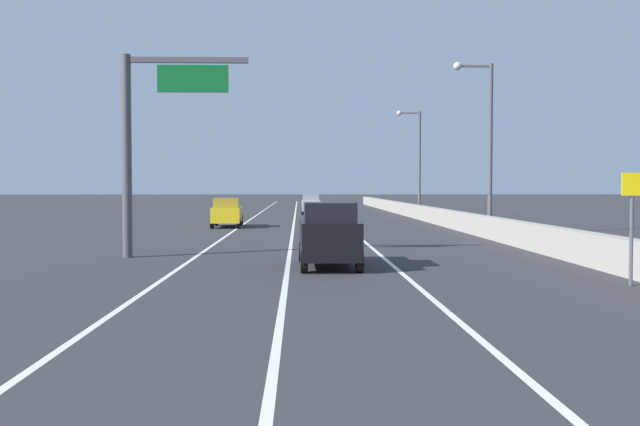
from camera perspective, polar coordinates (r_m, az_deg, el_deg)
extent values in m
plane|color=#2D2D30|center=(68.15, -0.32, -0.06)|extent=(320.00, 320.00, 0.00)
cube|color=silver|center=(59.26, -5.44, -0.40)|extent=(0.16, 130.00, 0.00)
cube|color=silver|center=(59.13, -2.05, -0.40)|extent=(0.16, 130.00, 0.00)
cube|color=silver|center=(59.22, 1.34, -0.40)|extent=(0.16, 130.00, 0.00)
cube|color=#9E998E|center=(45.18, 10.72, -0.54)|extent=(0.60, 120.00, 1.10)
cylinder|color=#47474C|center=(27.31, -15.23, 4.40)|extent=(0.36, 0.36, 7.50)
cube|color=#47474C|center=(27.25, -10.60, 11.95)|extent=(4.50, 0.20, 0.20)
cube|color=#0C5923|center=(26.99, -10.15, 10.55)|extent=(2.60, 0.10, 1.00)
cylinder|color=#4C4C51|center=(20.58, 23.68, -2.06)|extent=(0.10, 0.10, 2.40)
cube|color=yellow|center=(20.49, 23.79, 2.12)|extent=(0.60, 0.04, 0.60)
cylinder|color=#4C4C51|center=(39.21, 13.49, 4.94)|extent=(0.24, 0.24, 9.18)
cube|color=#4C4C51|center=(39.46, 12.26, 11.42)|extent=(1.80, 0.12, 0.12)
sphere|color=beige|center=(39.26, 10.96, 11.48)|extent=(0.44, 0.44, 0.44)
cylinder|color=#4C4C51|center=(62.99, 7.98, 3.91)|extent=(0.24, 0.24, 9.18)
cube|color=#4C4C51|center=(63.13, 7.18, 7.95)|extent=(1.80, 0.12, 0.12)
sphere|color=beige|center=(63.00, 6.37, 7.97)|extent=(0.44, 0.44, 0.44)
cube|color=#B7B7BC|center=(67.26, -0.75, 0.61)|extent=(1.72, 4.78, 0.98)
cube|color=gray|center=(66.76, -0.74, 1.28)|extent=(1.51, 2.15, 0.60)
cylinder|color=black|center=(69.20, -1.42, 0.25)|extent=(0.22, 0.68, 0.68)
cylinder|color=black|center=(69.22, -0.14, 0.25)|extent=(0.22, 0.68, 0.68)
cylinder|color=black|center=(65.33, -1.40, 0.14)|extent=(0.22, 0.68, 0.68)
cylinder|color=black|center=(65.36, -0.04, 0.14)|extent=(0.22, 0.68, 0.68)
cube|color=black|center=(23.39, 0.70, -2.04)|extent=(1.92, 4.39, 1.18)
cube|color=black|center=(22.91, 0.76, 0.10)|extent=(1.66, 1.99, 0.60)
cylinder|color=black|center=(25.13, -1.45, -3.11)|extent=(0.23, 0.68, 0.68)
cylinder|color=black|center=(25.22, 2.40, -3.09)|extent=(0.23, 0.68, 0.68)
cylinder|color=black|center=(21.69, -1.28, -3.95)|extent=(0.23, 0.68, 0.68)
cylinder|color=black|center=(21.79, 3.18, -3.92)|extent=(0.23, 0.68, 0.68)
cube|color=gold|center=(46.44, -7.46, -0.12)|extent=(1.98, 4.48, 0.94)
cube|color=olive|center=(45.98, -7.50, 0.82)|extent=(1.67, 2.04, 0.60)
cylinder|color=black|center=(48.27, -8.30, -0.60)|extent=(0.25, 0.69, 0.68)
cylinder|color=black|center=(48.17, -6.35, -0.60)|extent=(0.25, 0.69, 0.68)
cylinder|color=black|center=(44.78, -8.65, -0.82)|extent=(0.25, 0.69, 0.68)
cylinder|color=black|center=(44.67, -6.54, -0.81)|extent=(0.25, 0.69, 0.68)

